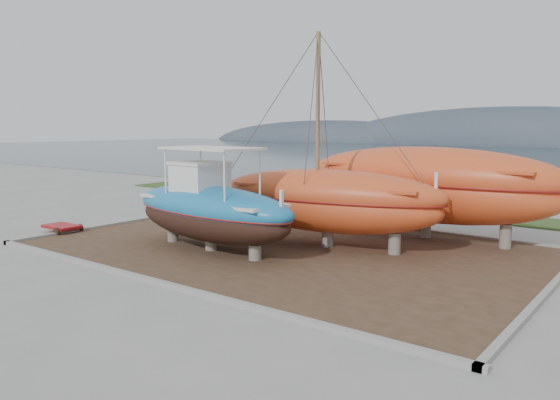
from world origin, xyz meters
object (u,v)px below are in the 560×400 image
Objects in this scene: blue_caique at (210,199)px; orange_sailboat at (329,141)px; orange_bare_hull at (427,194)px; red_trailer at (62,229)px; white_dinghy at (220,211)px.

orange_sailboat is at bearing 48.61° from blue_caique.
orange_bare_hull is at bearing 50.19° from orange_sailboat.
orange_sailboat is 0.81× the size of orange_bare_hull.
white_dinghy is at bearing 48.20° from red_trailer.
white_dinghy is 7.10m from orange_sailboat.
blue_caique is at bearing -145.36° from orange_sailboat.
orange_bare_hull reaches higher than white_dinghy.
orange_sailboat is 12.28m from red_trailer.
orange_sailboat reaches higher than orange_bare_hull.
red_trailer is (-13.02, -8.40, -1.69)m from orange_bare_hull.
blue_caique is 4.86m from orange_sailboat.
red_trailer is at bearing -167.12° from orange_sailboat.
orange_sailboat reaches higher than blue_caique.
orange_sailboat is at bearing 21.82° from red_trailer.
orange_bare_hull is at bearing 56.50° from blue_caique.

